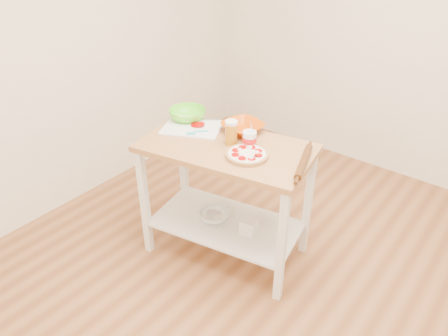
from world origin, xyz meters
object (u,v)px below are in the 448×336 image
prep_island (226,178)px  yogurt_tub (249,139)px  beer_pint (231,132)px  shelf_glass_bowl (214,215)px  pizza (247,154)px  rolling_pin (303,162)px  cutting_board (192,127)px  spatula (196,132)px  green_bowl (187,115)px  orange_bowl (243,128)px  knife (197,120)px  shelf_bin (249,226)px

prep_island → yogurt_tub: 0.34m
beer_pint → shelf_glass_bowl: size_ratio=0.74×
pizza → rolling_pin: size_ratio=0.69×
cutting_board → spatula: bearing=-58.1°
green_bowl → yogurt_tub: (0.59, -0.06, 0.01)m
orange_bowl → green_bowl: bearing=-168.2°
prep_island → yogurt_tub: bearing=30.6°
prep_island → orange_bowl: (-0.03, 0.23, 0.29)m
pizza → cutting_board: (-0.54, 0.09, -0.01)m
orange_bowl → rolling_pin: bearing=-13.7°
knife → orange_bowl: 0.36m
rolling_pin → knife: bearing=176.0°
yogurt_tub → shelf_bin: bearing=-43.7°
prep_island → orange_bowl: orange_bowl is taller
orange_bowl → green_bowl: 0.44m
orange_bowl → shelf_glass_bowl: 0.69m
prep_island → spatula: 0.37m
prep_island → beer_pint: bearing=72.3°
spatula → green_bowl: 0.25m
orange_bowl → shelf_glass_bowl: (-0.06, -0.25, -0.64)m
shelf_glass_bowl → knife: bearing=149.1°
spatula → knife: bearing=84.7°
cutting_board → shelf_bin: bearing=-29.9°
knife → rolling_pin: rolling_pin is taller
shelf_bin → rolling_pin: bearing=12.8°
pizza → shelf_bin: 0.61m
orange_bowl → yogurt_tub: size_ratio=1.39×
green_bowl → shelf_bin: green_bowl is taller
orange_bowl → green_bowl: green_bowl is taller
shelf_bin → shelf_glass_bowl: bearing=-172.0°
spatula → beer_pint: beer_pint is taller
orange_bowl → spatula: bearing=-134.6°
cutting_board → orange_bowl: 0.36m
pizza → shelf_glass_bowl: (-0.29, 0.01, -0.62)m
spatula → beer_pint: bearing=-37.3°
prep_island → spatula: spatula is taller
rolling_pin → orange_bowl: bearing=166.3°
green_bowl → shelf_glass_bowl: (0.37, -0.16, -0.65)m
spatula → shelf_bin: 0.75m
pizza → yogurt_tub: (-0.06, 0.11, 0.04)m
orange_bowl → rolling_pin: 0.57m
shelf_glass_bowl → shelf_bin: (0.29, 0.04, 0.02)m
prep_island → green_bowl: (-0.47, 0.13, 0.29)m
prep_island → cutting_board: size_ratio=2.49×
green_bowl → shelf_bin: bearing=-10.3°
cutting_board → spatula: size_ratio=3.48×
spatula → beer_pint: size_ratio=0.85×
rolling_pin → shelf_bin: bearing=-167.2°
spatula → shelf_glass_bowl: bearing=-53.2°
knife → green_bowl: size_ratio=0.84×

